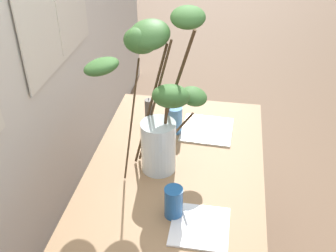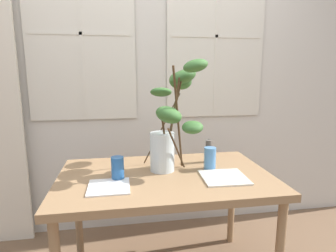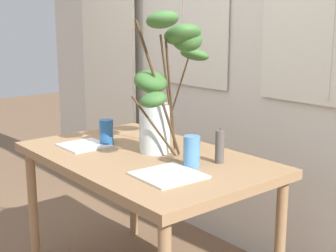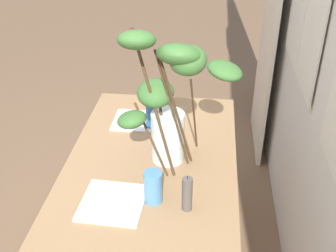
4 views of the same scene
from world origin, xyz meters
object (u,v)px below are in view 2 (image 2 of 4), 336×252
(plate_square_right, at_px, (224,177))
(pillar_candle, at_px, (208,151))
(dining_table, at_px, (165,185))
(plate_square_left, at_px, (109,187))
(drinking_glass_blue_left, at_px, (118,168))
(vase_with_branches, at_px, (172,116))
(drinking_glass_blue_right, at_px, (210,158))

(plate_square_right, bearing_deg, pillar_candle, 90.04)
(dining_table, relative_size, pillar_candle, 7.76)
(plate_square_left, distance_m, plate_square_right, 0.69)
(drinking_glass_blue_left, distance_m, plate_square_right, 0.65)
(vase_with_branches, bearing_deg, drinking_glass_blue_left, -159.89)
(dining_table, bearing_deg, plate_square_left, -156.36)
(vase_with_branches, height_order, pillar_candle, vase_with_branches)
(dining_table, distance_m, plate_square_left, 0.38)
(plate_square_left, bearing_deg, drinking_glass_blue_left, 66.25)
(drinking_glass_blue_right, height_order, pillar_candle, pillar_candle)
(plate_square_left, xyz_separation_m, pillar_candle, (0.69, 0.35, 0.08))
(plate_square_left, bearing_deg, plate_square_right, 2.42)
(vase_with_branches, relative_size, pillar_candle, 4.27)
(vase_with_branches, relative_size, drinking_glass_blue_right, 4.94)
(drinking_glass_blue_left, xyz_separation_m, pillar_candle, (0.64, 0.23, 0.01))
(plate_square_left, relative_size, pillar_candle, 1.35)
(drinking_glass_blue_right, xyz_separation_m, pillar_candle, (0.04, 0.15, 0.01))
(plate_square_right, bearing_deg, plate_square_left, -177.58)
(drinking_glass_blue_right, relative_size, pillar_candle, 0.86)
(pillar_candle, bearing_deg, drinking_glass_blue_right, -104.07)
(drinking_glass_blue_left, bearing_deg, pillar_candle, 20.05)
(drinking_glass_blue_right, bearing_deg, drinking_glass_blue_left, -171.86)
(vase_with_branches, bearing_deg, pillar_candle, 19.98)
(drinking_glass_blue_right, distance_m, pillar_candle, 0.15)
(drinking_glass_blue_left, bearing_deg, drinking_glass_blue_right, 8.14)
(vase_with_branches, height_order, plate_square_right, vase_with_branches)
(drinking_glass_blue_right, bearing_deg, pillar_candle, 75.93)
(drinking_glass_blue_right, bearing_deg, plate_square_left, -162.96)
(dining_table, height_order, plate_square_left, plate_square_left)
(vase_with_branches, distance_m, pillar_candle, 0.41)
(drinking_glass_blue_right, height_order, plate_square_right, drinking_glass_blue_right)
(vase_with_branches, bearing_deg, drinking_glass_blue_right, -10.07)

